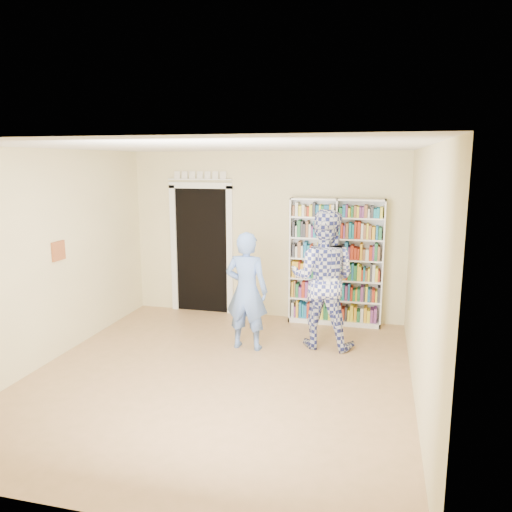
# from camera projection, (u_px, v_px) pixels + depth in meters

# --- Properties ---
(floor) EXTENTS (5.00, 5.00, 0.00)m
(floor) POSITION_uv_depth(u_px,v_px,m) (219.00, 376.00, 6.01)
(floor) COLOR #A17A4E
(floor) RESTS_ON ground
(ceiling) EXTENTS (5.00, 5.00, 0.00)m
(ceiling) POSITION_uv_depth(u_px,v_px,m) (215.00, 147.00, 5.50)
(ceiling) COLOR white
(ceiling) RESTS_ON wall_back
(wall_back) EXTENTS (4.50, 0.00, 4.50)m
(wall_back) POSITION_uv_depth(u_px,v_px,m) (265.00, 235.00, 8.14)
(wall_back) COLOR beige
(wall_back) RESTS_ON floor
(wall_left) EXTENTS (0.00, 5.00, 5.00)m
(wall_left) POSITION_uv_depth(u_px,v_px,m) (48.00, 257.00, 6.29)
(wall_left) COLOR beige
(wall_left) RESTS_ON floor
(wall_right) EXTENTS (0.00, 5.00, 5.00)m
(wall_right) POSITION_uv_depth(u_px,v_px,m) (421.00, 277.00, 5.22)
(wall_right) COLOR beige
(wall_right) RESTS_ON floor
(bookshelf) EXTENTS (1.44, 0.27, 1.98)m
(bookshelf) POSITION_uv_depth(u_px,v_px,m) (336.00, 262.00, 7.78)
(bookshelf) COLOR white
(bookshelf) RESTS_ON floor
(doorway) EXTENTS (1.10, 0.08, 2.43)m
(doorway) POSITION_uv_depth(u_px,v_px,m) (202.00, 243.00, 8.41)
(doorway) COLOR black
(doorway) RESTS_ON floor
(wall_art) EXTENTS (0.03, 0.25, 0.25)m
(wall_art) POSITION_uv_depth(u_px,v_px,m) (58.00, 251.00, 6.46)
(wall_art) COLOR brown
(wall_art) RESTS_ON wall_left
(man_blue) EXTENTS (0.62, 0.43, 1.62)m
(man_blue) POSITION_uv_depth(u_px,v_px,m) (247.00, 291.00, 6.76)
(man_blue) COLOR #5E83D1
(man_blue) RESTS_ON floor
(man_plaid) EXTENTS (0.99, 0.81, 1.91)m
(man_plaid) POSITION_uv_depth(u_px,v_px,m) (323.00, 279.00, 6.82)
(man_plaid) COLOR navy
(man_plaid) RESTS_ON floor
(paper_sheet) EXTENTS (0.17, 0.08, 0.26)m
(paper_sheet) POSITION_uv_depth(u_px,v_px,m) (330.00, 288.00, 6.57)
(paper_sheet) COLOR white
(paper_sheet) RESTS_ON man_plaid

